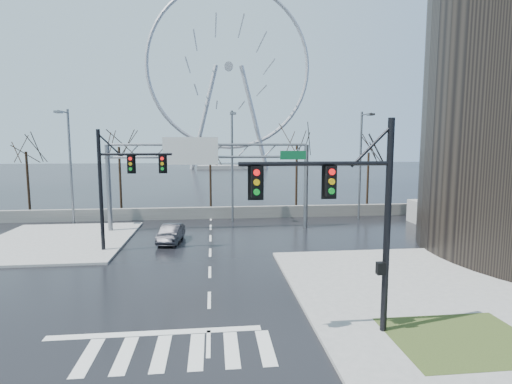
{
  "coord_description": "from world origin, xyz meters",
  "views": [
    {
      "loc": [
        0.23,
        -17.59,
        7.11
      ],
      "look_at": [
        2.99,
        7.66,
        4.0
      ],
      "focal_mm": 28.0,
      "sensor_mm": 36.0,
      "label": 1
    }
  ],
  "objects": [
    {
      "name": "streetlight_left",
      "position": [
        -12.0,
        18.16,
        5.89
      ],
      "size": [
        0.5,
        2.55,
        10.0
      ],
      "color": "slate",
      "rests_on": "ground"
    },
    {
      "name": "ferris_wheel",
      "position": [
        5.0,
        95.0,
        26.13
      ],
      "size": [
        45.0,
        6.0,
        50.91
      ],
      "color": "gray",
      "rests_on": "ground"
    },
    {
      "name": "streetlight_mid",
      "position": [
        2.0,
        18.16,
        5.89
      ],
      "size": [
        0.5,
        2.55,
        10.0
      ],
      "color": "slate",
      "rests_on": "ground"
    },
    {
      "name": "signal_mast_near",
      "position": [
        5.14,
        -4.04,
        4.87
      ],
      "size": [
        5.52,
        0.41,
        8.0
      ],
      "color": "black",
      "rests_on": "ground"
    },
    {
      "name": "grass_strip",
      "position": [
        9.0,
        -5.0,
        0.15
      ],
      "size": [
        5.0,
        4.0,
        0.02
      ],
      "primitive_type": "cube",
      "color": "#333E1A",
      "rests_on": "sidewalk_near"
    },
    {
      "name": "barrier_wall",
      "position": [
        0.0,
        20.0,
        0.55
      ],
      "size": [
        52.0,
        0.5,
        1.1
      ],
      "primitive_type": "cube",
      "color": "slate",
      "rests_on": "ground"
    },
    {
      "name": "car",
      "position": [
        -2.82,
        11.12,
        0.63
      ],
      "size": [
        1.81,
        3.98,
        1.27
      ],
      "primitive_type": "imported",
      "rotation": [
        0.0,
        0.0,
        -0.13
      ],
      "color": "black",
      "rests_on": "ground"
    },
    {
      "name": "sidewalk_far",
      "position": [
        -11.0,
        12.0,
        0.07
      ],
      "size": [
        10.0,
        12.0,
        0.15
      ],
      "primitive_type": "cube",
      "color": "gray",
      "rests_on": "ground"
    },
    {
      "name": "tree_right",
      "position": [
        9.0,
        23.5,
        6.22
      ],
      "size": [
        3.9,
        3.9,
        7.8
      ],
      "color": "black",
      "rests_on": "ground"
    },
    {
      "name": "tree_left",
      "position": [
        -9.0,
        23.5,
        5.98
      ],
      "size": [
        3.75,
        3.75,
        7.5
      ],
      "color": "black",
      "rests_on": "ground"
    },
    {
      "name": "ground",
      "position": [
        0.0,
        0.0,
        0.0
      ],
      "size": [
        260.0,
        260.0,
        0.0
      ],
      "primitive_type": "plane",
      "color": "black",
      "rests_on": "ground"
    },
    {
      "name": "tree_center",
      "position": [
        0.0,
        24.5,
        5.17
      ],
      "size": [
        3.25,
        3.25,
        6.5
      ],
      "color": "black",
      "rests_on": "ground"
    },
    {
      "name": "signal_mast_far",
      "position": [
        -5.87,
        8.96,
        4.83
      ],
      "size": [
        4.72,
        0.41,
        8.0
      ],
      "color": "black",
      "rests_on": "ground"
    },
    {
      "name": "streetlight_right",
      "position": [
        14.0,
        18.16,
        5.89
      ],
      "size": [
        0.5,
        2.55,
        10.0
      ],
      "color": "slate",
      "rests_on": "ground"
    },
    {
      "name": "tree_far_left",
      "position": [
        -18.0,
        24.0,
        5.57
      ],
      "size": [
        3.5,
        3.5,
        7.0
      ],
      "color": "black",
      "rests_on": "ground"
    },
    {
      "name": "sidewalk_right_ext",
      "position": [
        10.0,
        2.0,
        0.07
      ],
      "size": [
        12.0,
        10.0,
        0.15
      ],
      "primitive_type": "cube",
      "color": "gray",
      "rests_on": "ground"
    },
    {
      "name": "tree_far_right",
      "position": [
        17.0,
        24.0,
        5.41
      ],
      "size": [
        3.4,
        3.4,
        6.8
      ],
      "color": "black",
      "rests_on": "ground"
    },
    {
      "name": "sign_gantry",
      "position": [
        -0.38,
        14.96,
        5.18
      ],
      "size": [
        16.36,
        0.4,
        7.6
      ],
      "color": "slate",
      "rests_on": "ground"
    }
  ]
}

